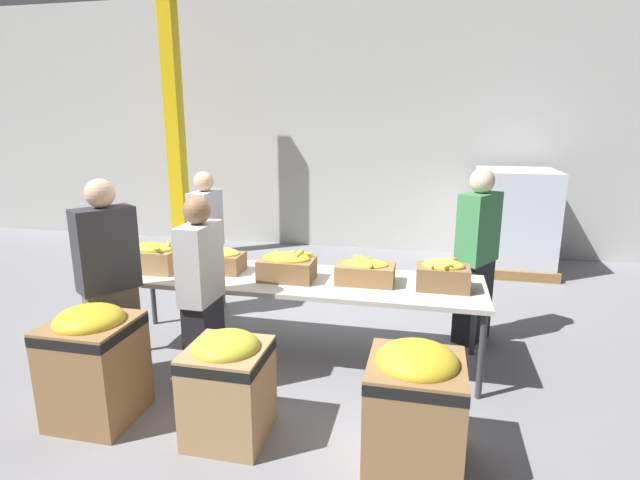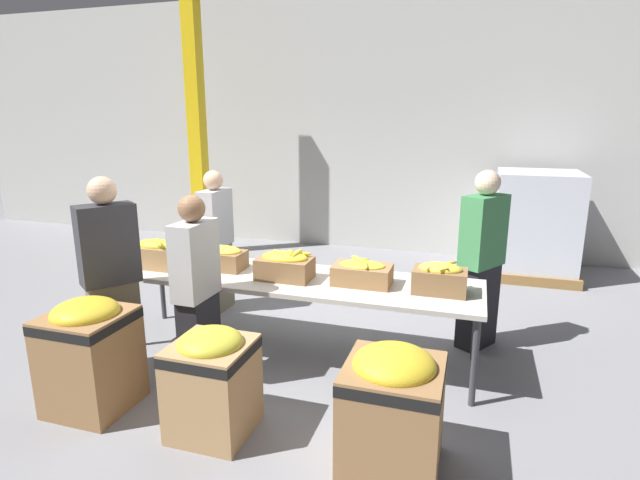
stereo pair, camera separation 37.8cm
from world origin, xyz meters
name	(u,v)px [view 1 (the left image)]	position (x,y,z in m)	size (l,w,h in m)	color
ground_plane	(292,355)	(0.00, 0.00, 0.00)	(30.00, 30.00, 0.00)	gray
wall_back	(359,125)	(0.00, 4.00, 2.00)	(16.00, 0.08, 4.00)	#B7B7B2
sorting_table	(291,282)	(0.00, 0.00, 0.71)	(3.34, 0.87, 0.75)	beige
banana_box_0	(153,257)	(-1.28, -0.10, 0.89)	(0.46, 0.31, 0.28)	#A37A4C
banana_box_1	(219,259)	(-0.70, 0.03, 0.86)	(0.45, 0.27, 0.22)	olive
banana_box_2	(287,266)	(-0.02, -0.06, 0.87)	(0.47, 0.30, 0.26)	olive
banana_box_3	(365,271)	(0.66, 0.00, 0.85)	(0.49, 0.30, 0.23)	olive
banana_box_4	(443,274)	(1.30, -0.02, 0.87)	(0.42, 0.31, 0.26)	olive
volunteer_0	(476,258)	(1.62, 0.71, 0.83)	(0.43, 0.50, 1.67)	black
volunteer_1	(110,284)	(-1.30, -0.72, 0.83)	(0.44, 0.50, 1.67)	#6B604C
volunteer_2	(207,244)	(-1.18, 0.81, 0.78)	(0.23, 0.43, 1.57)	#6B604C
volunteer_3	(202,296)	(-0.53, -0.67, 0.77)	(0.22, 0.42, 1.55)	black
donation_bin_0	(94,360)	(-1.10, -1.24, 0.45)	(0.56, 0.56, 0.85)	olive
donation_bin_1	(228,383)	(-0.09, -1.24, 0.40)	(0.52, 0.52, 0.76)	tan
donation_bin_2	(415,402)	(1.14, -1.24, 0.43)	(0.59, 0.59, 0.80)	olive
support_pillar	(175,125)	(-2.60, 2.91, 2.00)	(0.22, 0.22, 4.00)	yellow
pallet_stack_0	(513,221)	(2.33, 3.24, 0.70)	(1.13, 1.13, 1.42)	olive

